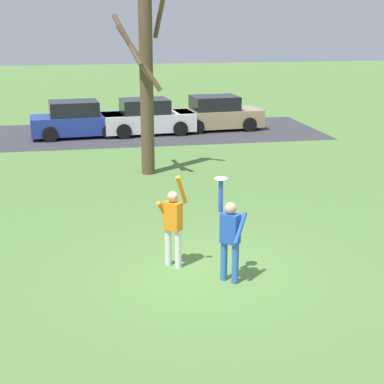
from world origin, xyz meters
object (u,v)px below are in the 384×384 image
(parked_car_white, at_px, (147,118))
(bare_tree_tall, at_px, (146,82))
(person_catcher, at_px, (230,235))
(frisbee_disc, at_px, (221,179))
(parked_car_tan, at_px, (217,114))
(person_defender, at_px, (173,222))
(parked_car_blue, at_px, (77,120))

(parked_car_white, xyz_separation_m, bare_tree_tall, (-0.85, -7.28, 2.36))
(person_catcher, xyz_separation_m, frisbee_disc, (-0.16, 0.16, 1.11))
(parked_car_white, distance_m, bare_tree_tall, 7.70)
(frisbee_disc, xyz_separation_m, parked_car_tan, (3.78, 16.49, -1.37))
(parked_car_white, bearing_deg, parked_car_tan, 3.34)
(person_catcher, bearing_deg, parked_car_white, -46.32)
(person_defender, xyz_separation_m, bare_tree_tall, (0.40, 7.93, 2.11))
(person_defender, bearing_deg, person_catcher, 0.00)
(person_catcher, bearing_deg, frisbee_disc, -0.00)
(parked_car_tan, bearing_deg, person_catcher, -106.96)
(person_catcher, relative_size, frisbee_disc, 8.32)
(person_catcher, height_order, parked_car_white, person_catcher)
(person_defender, relative_size, parked_car_tan, 0.48)
(parked_car_blue, height_order, parked_car_white, same)
(person_catcher, bearing_deg, parked_car_blue, -35.22)
(person_defender, height_order, bare_tree_tall, bare_tree_tall)
(frisbee_disc, bearing_deg, parked_car_blue, 99.66)
(person_defender, xyz_separation_m, parked_car_blue, (-1.89, 15.11, -0.25))
(bare_tree_tall, bearing_deg, parked_car_white, 83.31)
(person_defender, bearing_deg, parked_car_white, 129.94)
(parked_car_white, relative_size, bare_tree_tall, 0.71)
(person_catcher, xyz_separation_m, bare_tree_tall, (-0.58, 8.90, 2.11))
(person_catcher, xyz_separation_m, parked_car_tan, (3.62, 16.65, -0.25))
(frisbee_disc, xyz_separation_m, parked_car_white, (0.44, 16.02, -1.37))
(frisbee_disc, xyz_separation_m, bare_tree_tall, (-0.42, 8.74, 1.00))
(person_catcher, xyz_separation_m, parked_car_white, (0.28, 16.18, -0.25))
(frisbee_disc, relative_size, parked_car_tan, 0.06)
(parked_car_blue, distance_m, bare_tree_tall, 7.90)
(frisbee_disc, distance_m, parked_car_tan, 16.97)
(frisbee_disc, relative_size, parked_car_blue, 0.06)
(parked_car_white, distance_m, parked_car_tan, 3.38)
(person_defender, xyz_separation_m, parked_car_tan, (4.60, 15.68, -0.25))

